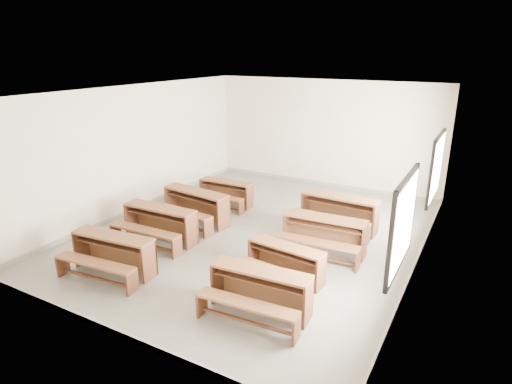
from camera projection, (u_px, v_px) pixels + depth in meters
The scene contains 9 objects.
room at pixel (260, 142), 9.11m from camera, with size 8.50×8.50×3.20m.
desk_set_0 at pixel (112, 251), 7.98m from camera, with size 1.72×1.01×0.74m.
desk_set_1 at pixel (159, 222), 9.32m from camera, with size 1.73×0.93×0.77m.
desk_set_2 at pixel (195, 204), 10.32m from camera, with size 1.86×1.11×0.79m.
desk_set_3 at pixel (225, 191), 11.50m from camera, with size 1.50×0.81×0.67m.
desk_set_4 at pixel (259, 288), 6.76m from camera, with size 1.68×0.95×0.73m.
desk_set_5 at pixel (285, 260), 7.76m from camera, with size 1.53×0.90×0.66m.
desk_set_6 at pixel (324, 232), 8.78m from camera, with size 1.75×0.98×0.76m.
desk_set_7 at pixel (338, 210), 9.91m from camera, with size 1.82×1.01×0.80m.
Camera 1 is at (4.38, -7.89, 4.02)m, focal length 30.00 mm.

